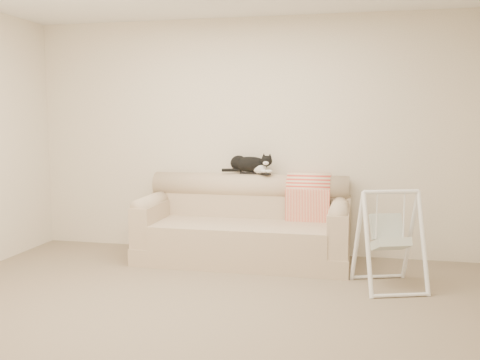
{
  "coord_description": "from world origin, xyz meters",
  "views": [
    {
      "loc": [
        1.15,
        -3.85,
        1.5
      ],
      "look_at": [
        0.04,
        1.27,
        0.9
      ],
      "focal_mm": 40.0,
      "sensor_mm": 36.0,
      "label": 1
    }
  ],
  "objects_px": {
    "remote_a": "(248,173)",
    "tuxedo_cat": "(250,164)",
    "sofa": "(245,227)",
    "remote_b": "(264,174)",
    "baby_swing": "(389,239)"
  },
  "relations": [
    {
      "from": "remote_b",
      "to": "remote_a",
      "type": "bearing_deg",
      "value": 166.55
    },
    {
      "from": "tuxedo_cat",
      "to": "baby_swing",
      "type": "distance_m",
      "value": 1.79
    },
    {
      "from": "sofa",
      "to": "tuxedo_cat",
      "type": "bearing_deg",
      "value": 87.99
    },
    {
      "from": "remote_a",
      "to": "remote_b",
      "type": "bearing_deg",
      "value": -13.45
    },
    {
      "from": "remote_a",
      "to": "remote_b",
      "type": "distance_m",
      "value": 0.19
    },
    {
      "from": "sofa",
      "to": "remote_b",
      "type": "distance_m",
      "value": 0.62
    },
    {
      "from": "tuxedo_cat",
      "to": "sofa",
      "type": "bearing_deg",
      "value": -92.01
    },
    {
      "from": "tuxedo_cat",
      "to": "baby_swing",
      "type": "height_order",
      "value": "tuxedo_cat"
    },
    {
      "from": "remote_a",
      "to": "tuxedo_cat",
      "type": "distance_m",
      "value": 0.1
    },
    {
      "from": "sofa",
      "to": "remote_a",
      "type": "height_order",
      "value": "remote_a"
    },
    {
      "from": "sofa",
      "to": "baby_swing",
      "type": "relative_size",
      "value": 2.48
    },
    {
      "from": "sofa",
      "to": "baby_swing",
      "type": "height_order",
      "value": "sofa"
    },
    {
      "from": "sofa",
      "to": "remote_b",
      "type": "xyz_separation_m",
      "value": [
        0.17,
        0.21,
        0.56
      ]
    },
    {
      "from": "remote_b",
      "to": "baby_swing",
      "type": "height_order",
      "value": "remote_b"
    },
    {
      "from": "tuxedo_cat",
      "to": "baby_swing",
      "type": "relative_size",
      "value": 0.65
    }
  ]
}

